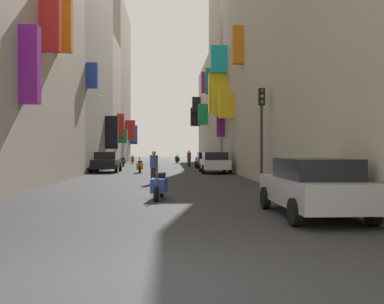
# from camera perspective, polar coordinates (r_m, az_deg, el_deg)

# --- Properties ---
(ground_plane) EXTENTS (140.00, 140.00, 0.00)m
(ground_plane) POSITION_cam_1_polar(r_m,az_deg,el_deg) (35.52, -3.87, -2.33)
(ground_plane) COLOR #2D2D30
(building_left_mid_a) EXTENTS (7.11, 14.83, 18.33)m
(building_left_mid_a) POSITION_cam_1_polar(r_m,az_deg,el_deg) (38.78, -15.98, 11.48)
(building_left_mid_a) COLOR gray
(building_left_mid_a) RESTS_ON ground
(building_left_mid_b) EXTENTS (7.03, 7.24, 13.33)m
(building_left_mid_b) POSITION_cam_1_polar(r_m,az_deg,el_deg) (49.12, -13.08, 6.16)
(building_left_mid_b) COLOR #B2A899
(building_left_mid_b) RESTS_ON ground
(building_left_mid_c) EXTENTS (7.24, 13.75, 20.06)m
(building_left_mid_c) POSITION_cam_1_polar(r_m,az_deg,el_deg) (59.81, -11.32, 8.35)
(building_left_mid_c) COLOR gray
(building_left_mid_c) RESTS_ON ground
(building_right_mid_a) EXTENTS (7.39, 3.95, 13.69)m
(building_right_mid_a) POSITION_cam_1_polar(r_m,az_deg,el_deg) (35.48, 9.16, 8.72)
(building_right_mid_a) COLOR #BCB29E
(building_right_mid_a) RESTS_ON ground
(building_right_mid_c) EXTENTS (7.11, 10.86, 19.36)m
(building_right_mid_c) POSITION_cam_1_polar(r_m,az_deg,el_deg) (45.12, 6.66, 10.56)
(building_right_mid_c) COLOR #BCB29E
(building_right_mid_c) RESTS_ON ground
(building_right_far) EXTENTS (7.32, 16.29, 12.42)m
(building_right_far) POSITION_cam_1_polar(r_m,az_deg,el_deg) (58.01, 4.37, 4.82)
(building_right_far) COLOR #BCB29E
(building_right_far) RESTS_ON ground
(parked_car_silver) EXTENTS (1.86, 4.25, 1.41)m
(parked_car_silver) POSITION_cam_1_polar(r_m,az_deg,el_deg) (11.16, 15.26, -4.20)
(parked_car_silver) COLOR #B7B7BC
(parked_car_silver) RESTS_ON ground
(parked_car_blue) EXTENTS (1.97, 4.16, 1.41)m
(parked_car_blue) POSITION_cam_1_polar(r_m,az_deg,el_deg) (39.26, 1.91, -0.99)
(parked_car_blue) COLOR navy
(parked_car_blue) RESTS_ON ground
(parked_car_black) EXTENTS (1.89, 3.99, 1.47)m
(parked_car_black) POSITION_cam_1_polar(r_m,az_deg,el_deg) (32.74, -10.90, -1.21)
(parked_car_black) COLOR black
(parked_car_black) RESTS_ON ground
(parked_car_white) EXTENTS (1.98, 4.37, 1.46)m
(parked_car_white) POSITION_cam_1_polar(r_m,az_deg,el_deg) (31.08, 2.91, -1.29)
(parked_car_white) COLOR white
(parked_car_white) RESTS_ON ground
(scooter_green) EXTENTS (0.52, 1.97, 1.13)m
(scooter_green) POSITION_cam_1_polar(r_m,az_deg,el_deg) (44.03, -8.80, -1.23)
(scooter_green) COLOR #287F3D
(scooter_green) RESTS_ON ground
(scooter_orange) EXTENTS (0.47, 1.81, 1.13)m
(scooter_orange) POSITION_cam_1_polar(r_m,az_deg,el_deg) (31.50, -6.70, -1.83)
(scooter_orange) COLOR orange
(scooter_orange) RESTS_ON ground
(scooter_black) EXTENTS (0.57, 1.90, 1.13)m
(scooter_black) POSITION_cam_1_polar(r_m,az_deg,el_deg) (54.54, -1.92, -0.94)
(scooter_black) COLOR black
(scooter_black) RESTS_ON ground
(scooter_silver) EXTENTS (0.52, 1.99, 1.13)m
(scooter_silver) POSITION_cam_1_polar(r_m,az_deg,el_deg) (52.28, -7.63, -0.99)
(scooter_silver) COLOR #ADADB2
(scooter_silver) RESTS_ON ground
(scooter_blue) EXTENTS (0.56, 1.94, 1.13)m
(scooter_blue) POSITION_cam_1_polar(r_m,az_deg,el_deg) (14.65, -4.22, -4.24)
(scooter_blue) COLOR #2D4CAD
(scooter_blue) RESTS_ON ground
(pedestrian_crossing) EXTENTS (0.47, 0.47, 1.57)m
(pedestrian_crossing) POSITION_cam_1_polar(r_m,az_deg,el_deg) (21.26, -4.90, -1.98)
(pedestrian_crossing) COLOR #2A2A2A
(pedestrian_crossing) RESTS_ON ground
(pedestrian_near_left) EXTENTS (0.43, 0.43, 1.58)m
(pedestrian_near_left) POSITION_cam_1_polar(r_m,az_deg,el_deg) (42.99, -0.38, -0.84)
(pedestrian_near_left) COLOR #2F2F2F
(pedestrian_near_left) RESTS_ON ground
(traffic_light_near_corner) EXTENTS (0.26, 0.34, 4.32)m
(traffic_light_near_corner) POSITION_cam_1_polar(r_m,az_deg,el_deg) (19.76, 8.92, 4.12)
(traffic_light_near_corner) COLOR #2D2D2D
(traffic_light_near_corner) RESTS_ON ground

